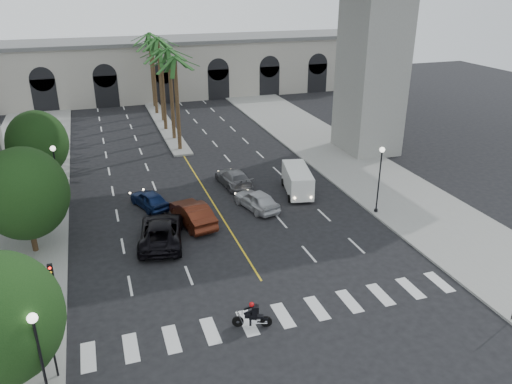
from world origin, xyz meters
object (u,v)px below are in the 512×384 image
(car_b, at_px, (193,213))
(cargo_van, at_px, (297,180))
(traffic_signal_far, at_px, (53,284))
(lamp_post_left_near, at_px, (41,359))
(lamp_post_right, at_px, (380,174))
(car_c, at_px, (161,231))
(pedestrian_a, at_px, (55,291))
(lamp_post_left_far, at_px, (57,173))
(traffic_signal_near, at_px, (50,333))
(motorcycle_rider, at_px, (253,316))
(car_d, at_px, (234,178))
(car_a, at_px, (257,200))
(car_e, at_px, (149,199))

(car_b, bearing_deg, cargo_van, -174.38)
(car_b, bearing_deg, traffic_signal_far, 34.89)
(lamp_post_left_near, bearing_deg, cargo_van, 44.91)
(lamp_post_right, xyz_separation_m, car_c, (-16.30, 0.67, -2.38))
(car_b, bearing_deg, pedestrian_a, 28.37)
(lamp_post_left_far, relative_size, traffic_signal_near, 1.47)
(motorcycle_rider, xyz_separation_m, car_c, (-3.10, 10.52, 0.17))
(traffic_signal_far, distance_m, car_d, 20.80)
(lamp_post_right, distance_m, car_a, 9.53)
(car_e, bearing_deg, cargo_van, 154.21)
(motorcycle_rider, bearing_deg, lamp_post_left_far, 137.34)
(traffic_signal_far, xyz_separation_m, car_d, (13.92, 15.36, -1.78))
(lamp_post_left_near, bearing_deg, car_a, 49.31)
(traffic_signal_near, relative_size, cargo_van, 0.69)
(cargo_van, bearing_deg, car_c, -145.37)
(lamp_post_left_far, xyz_separation_m, car_c, (6.50, -7.33, -2.38))
(lamp_post_left_near, height_order, motorcycle_rider, lamp_post_left_near)
(lamp_post_right, distance_m, car_c, 16.48)
(lamp_post_left_near, xyz_separation_m, lamp_post_right, (22.80, 13.00, 0.00))
(lamp_post_right, relative_size, traffic_signal_near, 1.47)
(car_c, height_order, car_d, car_c)
(car_c, bearing_deg, car_d, -120.69)
(traffic_signal_near, xyz_separation_m, car_d, (13.92, 19.36, -1.78))
(car_a, relative_size, car_c, 0.74)
(car_a, bearing_deg, pedestrian_a, 15.24)
(pedestrian_a, bearing_deg, lamp_post_right, -9.56)
(cargo_van, bearing_deg, traffic_signal_near, -126.31)
(lamp_post_right, distance_m, traffic_signal_far, 23.62)
(lamp_post_right, bearing_deg, lamp_post_left_near, -150.31)
(lamp_post_left_near, height_order, lamp_post_left_far, same)
(car_c, distance_m, cargo_van, 13.02)
(lamp_post_left_near, height_order, car_c, lamp_post_left_near)
(traffic_signal_near, relative_size, car_c, 0.60)
(motorcycle_rider, relative_size, car_a, 0.44)
(traffic_signal_near, distance_m, car_c, 12.98)
(lamp_post_left_far, xyz_separation_m, car_e, (6.49, -1.32, -2.52))
(lamp_post_right, distance_m, car_b, 14.17)
(lamp_post_right, distance_m, cargo_van, 7.24)
(car_c, distance_m, car_d, 11.11)
(car_a, xyz_separation_m, pedestrian_a, (-14.48, -8.50, 0.25))
(car_b, height_order, car_d, car_b)
(traffic_signal_near, distance_m, car_a, 20.23)
(motorcycle_rider, bearing_deg, car_e, 119.74)
(lamp_post_left_near, relative_size, car_b, 1.03)
(car_b, distance_m, pedestrian_a, 11.86)
(car_d, distance_m, cargo_van, 5.67)
(car_b, bearing_deg, car_a, 179.97)
(traffic_signal_near, xyz_separation_m, cargo_van, (18.48, 16.02, -1.32))
(traffic_signal_near, bearing_deg, lamp_post_left_near, -92.29)
(car_a, bearing_deg, lamp_post_right, 140.94)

